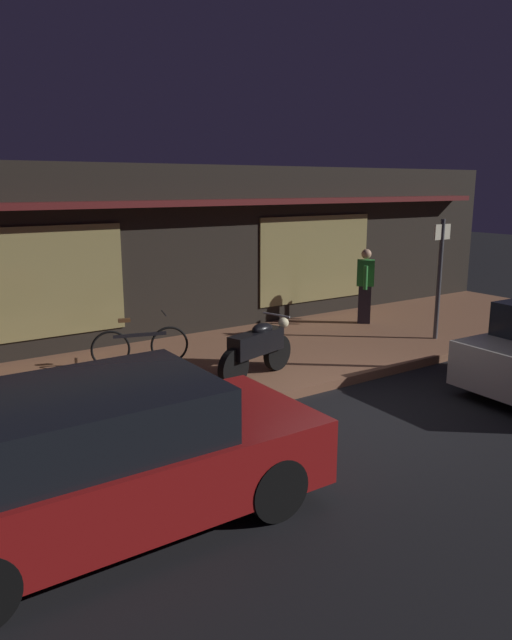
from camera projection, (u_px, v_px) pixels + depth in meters
name	position (u px, v px, depth m)	size (l,w,h in m)	color
ground_plane	(364.00, 413.00, 8.48)	(60.00, 60.00, 0.00)	black
sidewalk_slab	(249.00, 359.00, 10.89)	(18.00, 4.00, 0.15)	brown
storefront_building	(166.00, 249.00, 13.24)	(18.00, 3.30, 3.60)	black
motorcycle	(258.00, 347.00, 9.51)	(1.67, 0.71, 0.97)	black
bicycle_parked	(140.00, 346.00, 10.13)	(1.60, 0.58, 0.91)	black
person_bystander	(365.00, 285.00, 13.18)	(0.49, 0.50, 1.67)	#28232D
sign_post	(440.00, 272.00, 11.72)	(0.44, 0.09, 2.40)	#47474C
parked_car_near	(107.00, 457.00, 5.54)	(4.10, 1.79, 1.42)	black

